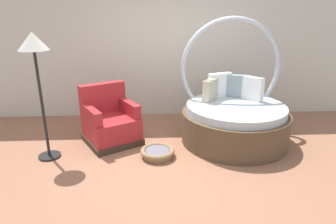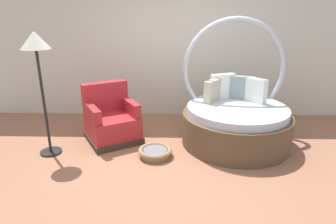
{
  "view_description": "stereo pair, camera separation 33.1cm",
  "coord_description": "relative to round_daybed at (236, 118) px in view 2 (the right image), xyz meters",
  "views": [
    {
      "loc": [
        -0.26,
        -3.81,
        2.11
      ],
      "look_at": [
        -0.02,
        0.62,
        0.55
      ],
      "focal_mm": 31.68,
      "sensor_mm": 36.0,
      "label": 1
    },
    {
      "loc": [
        0.07,
        -3.81,
        2.11
      ],
      "look_at": [
        -0.02,
        0.62,
        0.55
      ],
      "focal_mm": 31.68,
      "sensor_mm": 36.0,
      "label": 2
    }
  ],
  "objects": [
    {
      "name": "red_armchair",
      "position": [
        -2.05,
        0.03,
        -0.09
      ],
      "size": [
        1.09,
        1.09,
        0.94
      ],
      "color": "#38281E",
      "rests_on": "ground_plane"
    },
    {
      "name": "round_daybed",
      "position": [
        0.0,
        0.0,
        0.0
      ],
      "size": [
        1.73,
        1.73,
        1.99
      ],
      "color": "brown",
      "rests_on": "ground_plane"
    },
    {
      "name": "ground_plane",
      "position": [
        -1.08,
        -0.74,
        -0.43
      ],
      "size": [
        8.0,
        8.0,
        0.02
      ],
      "primitive_type": "cube",
      "color": "#936047"
    },
    {
      "name": "floor_lamp",
      "position": [
        -2.9,
        -0.48,
        1.11
      ],
      "size": [
        0.4,
        0.4,
        1.82
      ],
      "color": "black",
      "rests_on": "ground_plane"
    },
    {
      "name": "back_wall",
      "position": [
        -1.08,
        1.38,
        1.13
      ],
      "size": [
        8.0,
        0.12,
        3.1
      ],
      "primitive_type": "cube",
      "color": "beige",
      "rests_on": "ground_plane"
    },
    {
      "name": "pet_basket",
      "position": [
        -1.28,
        -0.57,
        -0.35
      ],
      "size": [
        0.51,
        0.51,
        0.13
      ],
      "color": "#8E704C",
      "rests_on": "ground_plane"
    }
  ]
}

